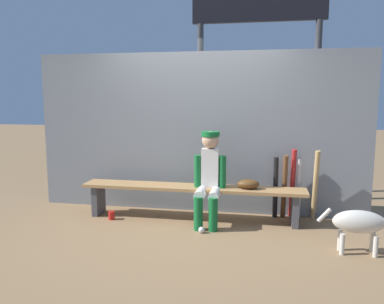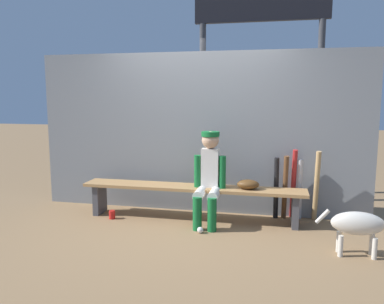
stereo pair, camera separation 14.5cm
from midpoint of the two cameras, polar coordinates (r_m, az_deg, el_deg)
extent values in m
plane|color=olive|center=(5.13, -0.82, -10.00)|extent=(30.00, 30.00, 0.00)
cube|color=gray|center=(5.29, 0.04, 2.81)|extent=(4.61, 0.03, 2.21)
cube|color=#AD7F4C|center=(5.01, -0.83, -5.33)|extent=(2.92, 0.36, 0.04)
cube|color=#4C4C51|center=(5.47, -14.49, -6.85)|extent=(0.08, 0.29, 0.41)
cube|color=#4C4C51|center=(4.98, 14.25, -8.34)|extent=(0.08, 0.29, 0.41)
cube|color=silver|center=(4.91, 1.89, -2.38)|extent=(0.22, 0.13, 0.50)
sphere|color=tan|center=(4.86, 1.91, 1.81)|extent=(0.22, 0.22, 0.22)
cylinder|color=#14662D|center=(4.85, 1.92, 2.71)|extent=(0.23, 0.23, 0.06)
cylinder|color=silver|center=(4.80, 0.46, -6.16)|extent=(0.13, 0.38, 0.13)
cylinder|color=#14662D|center=(4.68, 0.04, -9.17)|extent=(0.11, 0.11, 0.41)
cylinder|color=#14662D|center=(4.93, 0.01, -2.93)|extent=(0.09, 0.09, 0.43)
cylinder|color=silver|center=(4.78, 2.60, -6.26)|extent=(0.13, 0.38, 0.13)
cylinder|color=#14662D|center=(4.65, 2.25, -9.28)|extent=(0.11, 0.11, 0.41)
cylinder|color=#14662D|center=(4.88, 3.71, -3.06)|extent=(0.09, 0.09, 0.43)
ellipsoid|color=#593819|center=(4.90, 7.53, -4.75)|extent=(0.28, 0.20, 0.12)
cylinder|color=black|center=(5.18, 11.54, -5.22)|extent=(0.07, 0.15, 0.83)
cylinder|color=brown|center=(5.18, 12.80, -5.10)|extent=(0.08, 0.19, 0.86)
cylinder|color=#B22323|center=(5.23, 13.98, -4.56)|extent=(0.08, 0.21, 0.93)
cylinder|color=#B7B7BC|center=(5.23, 14.84, -5.30)|extent=(0.08, 0.13, 0.81)
cylinder|color=tan|center=(5.21, 17.14, -4.76)|extent=(0.07, 0.22, 0.93)
sphere|color=white|center=(4.63, 0.50, -11.54)|extent=(0.07, 0.07, 0.07)
cylinder|color=red|center=(5.23, -12.68, -9.20)|extent=(0.08, 0.08, 0.11)
cylinder|color=red|center=(4.95, 3.67, -4.61)|extent=(0.08, 0.08, 0.11)
cylinder|color=#3F3F42|center=(6.16, 0.55, 5.98)|extent=(0.10, 0.10, 2.72)
cylinder|color=#3F3F42|center=(6.10, 17.23, 5.59)|extent=(0.10, 0.10, 2.72)
ellipsoid|color=beige|center=(4.29, 22.69, -9.57)|extent=(0.52, 0.20, 0.24)
cylinder|color=beige|center=(4.22, 18.16, -8.93)|extent=(0.15, 0.04, 0.16)
cylinder|color=beige|center=(4.46, 24.42, -12.13)|extent=(0.05, 0.05, 0.22)
cylinder|color=beige|center=(4.35, 24.80, -12.67)|extent=(0.05, 0.05, 0.22)
cylinder|color=beige|center=(4.39, 20.27, -12.20)|extent=(0.05, 0.05, 0.22)
cylinder|color=beige|center=(4.28, 20.54, -12.76)|extent=(0.05, 0.05, 0.22)
camera|label=1|loc=(0.07, -90.84, -0.12)|focal=35.81mm
camera|label=2|loc=(0.07, 89.16, 0.12)|focal=35.81mm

